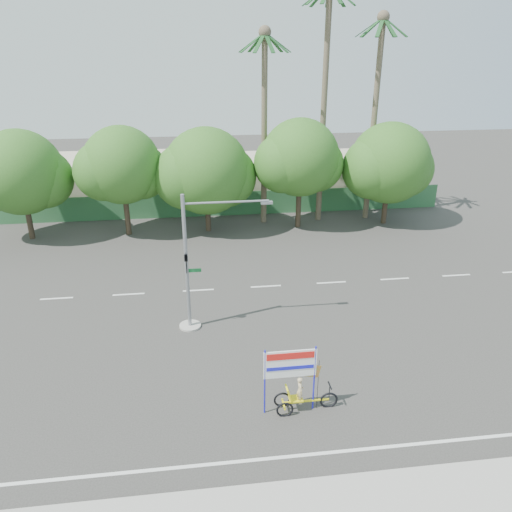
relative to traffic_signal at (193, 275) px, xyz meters
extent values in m
plane|color=#33302D|center=(2.20, -3.98, -2.92)|extent=(120.00, 120.00, 0.00)
cube|color=#336B3D|center=(2.20, 17.52, -1.92)|extent=(38.00, 0.08, 2.00)
cube|color=beige|center=(-7.80, 22.02, -0.92)|extent=(12.00, 8.00, 4.00)
cube|color=beige|center=(10.20, 22.02, -1.12)|extent=(14.00, 8.00, 3.60)
cylinder|color=#473828|center=(-11.80, 14.02, -1.16)|extent=(0.40, 0.40, 3.52)
sphere|color=#2A5218|center=(-11.80, 14.02, 2.04)|extent=(6.00, 6.00, 6.00)
sphere|color=#2A5218|center=(-10.45, 14.32, 1.48)|extent=(4.32, 4.32, 4.32)
sphere|color=#2A5218|center=(-13.15, 13.77, 1.72)|extent=(4.56, 4.56, 4.56)
cylinder|color=#473828|center=(-4.80, 14.02, -1.05)|extent=(0.40, 0.40, 3.74)
sphere|color=#2A5218|center=(-4.80, 14.02, 2.35)|extent=(5.60, 5.60, 5.60)
sphere|color=#2A5218|center=(-3.54, 14.32, 1.76)|extent=(4.03, 4.03, 4.03)
sphere|color=#2A5218|center=(-6.06, 13.77, 2.01)|extent=(4.26, 4.26, 4.26)
cylinder|color=#473828|center=(1.20, 14.02, -1.27)|extent=(0.40, 0.40, 3.30)
sphere|color=#2A5218|center=(1.20, 14.02, 1.73)|extent=(6.40, 6.40, 6.40)
sphere|color=#2A5218|center=(2.64, 14.32, 1.21)|extent=(4.61, 4.61, 4.61)
sphere|color=#2A5218|center=(-0.24, 13.77, 1.43)|extent=(4.86, 4.86, 4.86)
cylinder|color=#473828|center=(8.20, 14.02, -0.98)|extent=(0.40, 0.40, 3.87)
sphere|color=#2A5218|center=(8.20, 14.02, 2.54)|extent=(5.80, 5.80, 5.80)
sphere|color=#2A5218|center=(9.50, 14.32, 1.92)|extent=(4.18, 4.18, 4.18)
sphere|color=#2A5218|center=(6.89, 13.77, 2.19)|extent=(4.41, 4.41, 4.41)
cylinder|color=#473828|center=(15.20, 14.02, -1.20)|extent=(0.40, 0.40, 3.43)
sphere|color=#2A5218|center=(15.20, 14.02, 1.92)|extent=(6.20, 6.20, 6.20)
sphere|color=#2A5218|center=(16.59, 14.32, 1.37)|extent=(4.46, 4.46, 4.46)
sphere|color=#2A5218|center=(13.80, 13.77, 1.61)|extent=(4.71, 4.71, 4.71)
cylinder|color=#70604C|center=(10.20, 15.52, 5.58)|extent=(0.44, 0.44, 17.00)
cylinder|color=#70604C|center=(14.20, 15.52, 4.58)|extent=(0.44, 0.44, 15.00)
sphere|color=#70604C|center=(14.20, 15.52, 12.08)|extent=(0.90, 0.90, 0.90)
cube|color=#1C4C21|center=(15.14, 15.52, 11.42)|extent=(1.91, 0.28, 1.36)
cube|color=#1C4C21|center=(14.92, 16.12, 11.42)|extent=(1.65, 1.44, 1.36)
cube|color=#1C4C21|center=(14.36, 16.44, 11.42)|extent=(0.61, 1.93, 1.36)
cube|color=#1C4C21|center=(13.73, 16.33, 11.42)|extent=(1.20, 1.80, 1.36)
cube|color=#1C4C21|center=(13.31, 15.84, 11.42)|extent=(1.89, 0.92, 1.36)
cube|color=#1C4C21|center=(13.31, 15.19, 11.42)|extent=(1.89, 0.92, 1.36)
cube|color=#1C4C21|center=(13.73, 14.70, 11.42)|extent=(1.20, 1.80, 1.36)
cube|color=#1C4C21|center=(14.36, 14.59, 11.42)|extent=(0.61, 1.93, 1.36)
cube|color=#1C4C21|center=(14.92, 14.91, 11.42)|extent=(1.65, 1.44, 1.36)
cylinder|color=#70604C|center=(5.70, 15.52, 4.08)|extent=(0.44, 0.44, 14.00)
sphere|color=#70604C|center=(5.70, 15.52, 11.08)|extent=(0.90, 0.90, 0.90)
cube|color=#1C4C21|center=(6.64, 15.52, 10.42)|extent=(1.91, 0.28, 1.36)
cube|color=#1C4C21|center=(6.42, 16.12, 10.42)|extent=(1.65, 1.44, 1.36)
cube|color=#1C4C21|center=(5.86, 16.44, 10.42)|extent=(0.61, 1.93, 1.36)
cube|color=#1C4C21|center=(5.23, 16.33, 10.42)|extent=(1.20, 1.80, 1.36)
cube|color=#1C4C21|center=(4.81, 15.84, 10.42)|extent=(1.89, 0.92, 1.36)
cube|color=#1C4C21|center=(4.81, 15.19, 10.42)|extent=(1.89, 0.92, 1.36)
cube|color=#1C4C21|center=(5.23, 14.70, 10.42)|extent=(1.20, 1.80, 1.36)
cube|color=#1C4C21|center=(5.86, 14.59, 10.42)|extent=(0.61, 1.93, 1.36)
cube|color=#1C4C21|center=(6.42, 14.91, 10.42)|extent=(1.65, 1.44, 1.36)
cylinder|color=gray|center=(-0.30, 0.02, -2.87)|extent=(1.10, 1.10, 0.10)
cylinder|color=gray|center=(-0.30, 0.02, 0.58)|extent=(0.18, 0.18, 7.00)
cylinder|color=gray|center=(1.70, 0.02, 3.63)|extent=(4.00, 0.10, 0.10)
cube|color=gray|center=(3.60, 0.02, 3.53)|extent=(0.55, 0.20, 0.12)
imported|color=black|center=(-0.30, -0.20, 0.68)|extent=(0.16, 0.20, 1.00)
cube|color=#14662D|center=(0.05, 0.02, 0.23)|extent=(0.70, 0.04, 0.18)
torus|color=black|center=(5.13, -6.81, -2.60)|extent=(0.73, 0.09, 0.73)
torus|color=black|center=(3.30, -6.52, -2.62)|extent=(0.68, 0.08, 0.68)
torus|color=black|center=(3.31, -7.12, -2.62)|extent=(0.68, 0.08, 0.68)
cube|color=yellow|center=(4.22, -6.82, -2.53)|extent=(1.83, 0.07, 0.06)
cube|color=yellow|center=(3.31, -6.82, -2.60)|extent=(0.07, 0.64, 0.05)
cube|color=yellow|center=(3.79, -6.82, -2.38)|extent=(0.54, 0.45, 0.06)
cube|color=yellow|center=(3.50, -6.82, -2.08)|extent=(0.25, 0.45, 0.58)
cylinder|color=black|center=(5.13, -6.81, -2.17)|extent=(0.03, 0.03, 0.59)
cube|color=black|center=(5.13, -6.81, -1.88)|extent=(0.04, 0.48, 0.04)
imported|color=#CCB284|center=(3.95, -6.82, -1.97)|extent=(0.28, 0.42, 1.16)
cylinder|color=#1C1DD4|center=(2.55, -6.82, -1.47)|extent=(0.06, 0.06, 2.90)
cylinder|color=#1C1DD4|center=(4.49, -6.81, -1.47)|extent=(0.06, 0.06, 2.90)
cube|color=white|center=(3.52, -6.82, -0.72)|extent=(2.04, 0.06, 1.18)
cube|color=red|center=(3.52, -6.86, -0.34)|extent=(1.83, 0.02, 0.28)
cube|color=#1C1DD4|center=(3.52, -6.86, -0.88)|extent=(1.83, 0.02, 0.15)
cylinder|color=black|center=(4.65, -6.81, -1.79)|extent=(0.02, 0.02, 2.26)
cube|color=red|center=(4.27, -6.82, -1.09)|extent=(0.95, 0.02, 0.70)
camera|label=1|loc=(0.25, -22.20, 10.50)|focal=35.00mm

